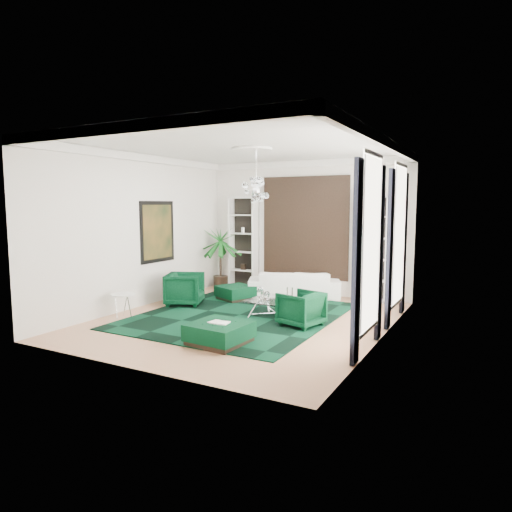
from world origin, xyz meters
The scene contains 30 objects.
floor centered at (0.00, 0.00, -0.01)m, with size 6.00×7.00×0.02m, color tan.
ceiling centered at (0.00, 0.00, 3.81)m, with size 6.00×7.00×0.02m, color white.
wall_back centered at (0.00, 3.51, 1.90)m, with size 6.00×0.02×3.80m, color silver.
wall_front centered at (0.00, -3.51, 1.90)m, with size 6.00×0.02×3.80m, color silver.
wall_left centered at (-3.01, 0.00, 1.90)m, with size 0.02×7.00×3.80m, color silver.
wall_right centered at (3.01, 0.00, 1.90)m, with size 0.02×7.00×3.80m, color silver.
crown_molding centered at (0.00, 0.00, 3.70)m, with size 6.00×7.00×0.18m, color white, non-canonical shape.
ceiling_medallion centered at (0.00, 0.30, 3.77)m, with size 0.90×0.90×0.05m, color white.
tapestry centered at (0.00, 3.46, 1.90)m, with size 2.50×0.06×2.80m, color black.
shelving_left centered at (-1.95, 3.31, 1.40)m, with size 0.90×0.38×2.80m, color white, non-canonical shape.
shelving_right centered at (1.95, 3.31, 1.40)m, with size 0.90×0.38×2.80m, color white, non-canonical shape.
painting centered at (-2.97, 0.60, 1.85)m, with size 0.04×1.30×1.60m, color black.
window_near centered at (2.99, -0.90, 1.90)m, with size 0.03×1.10×2.90m, color white.
curtain_near_a centered at (2.96, -1.68, 1.65)m, with size 0.07×0.30×3.25m, color black.
curtain_near_b centered at (2.96, -0.12, 1.65)m, with size 0.07×0.30×3.25m, color black.
window_far centered at (2.99, 1.50, 1.90)m, with size 0.03×1.10×2.90m, color white.
curtain_far_a centered at (2.96, 0.72, 1.65)m, with size 0.07×0.30×3.25m, color black.
curtain_far_b centered at (2.96, 2.28, 1.65)m, with size 0.07×0.30×3.25m, color black.
rug centered at (-0.31, 0.26, 0.01)m, with size 4.20×5.00×0.02m, color black.
sofa centered at (-0.04, 2.80, 0.36)m, with size 2.49×0.97×0.73m, color white.
armchair_left centered at (-2.10, 0.57, 0.41)m, with size 0.88×0.91×0.83m, color black.
armchair_right centered at (1.29, 0.09, 0.37)m, with size 0.79×0.81×0.74m, color black.
coffee_table centered at (0.45, 0.58, 0.20)m, with size 1.14×1.14×0.39m, color white, non-canonical shape.
ottoman_side centered at (-1.30, 1.74, 0.19)m, with size 0.84×0.84×0.37m, color black.
ottoman_front centered at (0.45, -1.78, 0.20)m, with size 0.99×0.99×0.40m, color black.
book centered at (0.45, -1.78, 0.41)m, with size 0.38×0.25×0.03m, color white.
side_table centered at (-2.55, -1.13, 0.27)m, with size 0.55×0.55×0.53m, color white.
palm centered at (-2.51, 2.89, 1.19)m, with size 1.49×1.49×2.39m, color #17611E, non-canonical shape.
chandelier centered at (0.18, 0.16, 2.85)m, with size 0.75×0.75×0.67m, color white, non-canonical shape.
table_plant centered at (0.74, 0.35, 0.50)m, with size 0.12×0.10×0.22m, color #17611E.
Camera 1 is at (4.91, -8.67, 2.57)m, focal length 32.00 mm.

